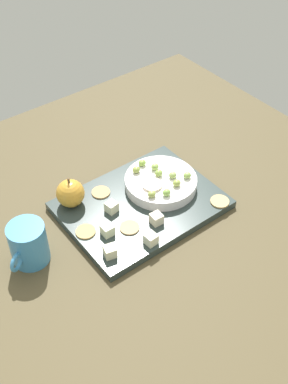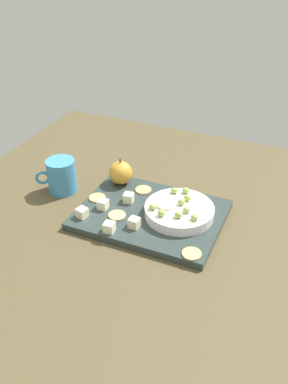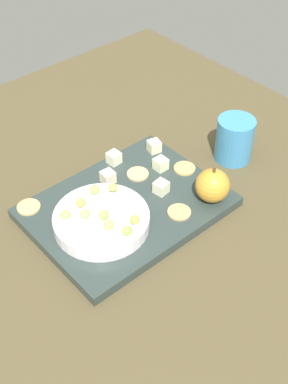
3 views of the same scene
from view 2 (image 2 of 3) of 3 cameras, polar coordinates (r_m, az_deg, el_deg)
name	(u,v)px [view 2 (image 2 of 3)]	position (r cm, az deg, el deg)	size (l,w,h in cm)	color
table	(149,228)	(106.46, 0.71, -4.88)	(111.77, 109.07, 3.14)	brown
platter	(151,215)	(106.68, 0.89, -3.08)	(35.29, 26.40, 1.92)	#2E3A38
serving_dish	(179,211)	(104.50, 4.74, -2.57)	(17.06, 17.06, 2.56)	white
apple_whole	(121,173)	(115.96, -3.16, 2.59)	(6.45, 6.45, 6.45)	gold
apple_stem	(120,160)	(114.06, -3.21, 4.25)	(0.50, 0.50, 1.20)	brown
cheese_cube_0	(109,227)	(99.47, -4.68, -4.73)	(2.41, 2.41, 2.41)	white
cheese_cube_1	(134,223)	(100.53, -1.32, -4.14)	(2.41, 2.41, 2.41)	#F3E3C2
cheese_cube_2	(129,198)	(109.13, -2.08, -0.79)	(2.41, 2.41, 2.41)	#F2EDC7
cheese_cube_3	(82,213)	(104.82, -8.29, -2.76)	(2.41, 2.41, 2.41)	#F9F0C1
cheese_cube_4	(103,204)	(107.16, -5.52, -1.65)	(2.41, 2.41, 2.41)	#F1F2C4
cracker_0	(192,254)	(94.16, 6.41, -8.21)	(4.35, 4.35, 0.40)	tan
cracker_1	(117,215)	(104.77, -3.64, -3.14)	(4.35, 4.35, 0.40)	tan
cracker_2	(97,198)	(111.55, -6.29, -0.77)	(4.35, 4.35, 0.40)	tan
cracker_3	(143,190)	(114.03, -0.09, 0.28)	(4.35, 4.35, 0.40)	tan
grape_0	(187,210)	(101.58, 5.75, -2.38)	(1.87, 1.68, 1.54)	#A0BA62
grape_1	(153,207)	(102.06, 1.16, -2.01)	(1.87, 1.68, 1.53)	#9EB053
grape_2	(195,217)	(99.51, 6.84, -3.33)	(1.87, 1.68, 1.50)	#98BE5A
grape_3	(161,213)	(99.91, 2.34, -2.85)	(1.87, 1.68, 1.70)	#94C356
grape_4	(179,215)	(99.72, 4.65, -3.06)	(1.87, 1.68, 1.60)	#9DB14E
grape_5	(174,190)	(108.33, 4.11, 0.20)	(1.87, 1.68, 1.53)	#9AB04D
grape_6	(188,198)	(105.75, 5.86, -0.77)	(1.87, 1.68, 1.63)	#9EC25E
grape_7	(181,202)	(104.04, 5.04, -1.33)	(1.87, 1.68, 1.68)	#9CC157
grape_8	(186,190)	(108.58, 5.63, 0.21)	(1.87, 1.68, 1.52)	#94BB4D
apple_slice_0	(166,205)	(103.80, 2.94, -1.69)	(4.60, 4.60, 0.60)	beige
cup	(61,176)	(117.43, -11.03, 2.14)	(9.91, 8.23, 9.36)	#3F8CC4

